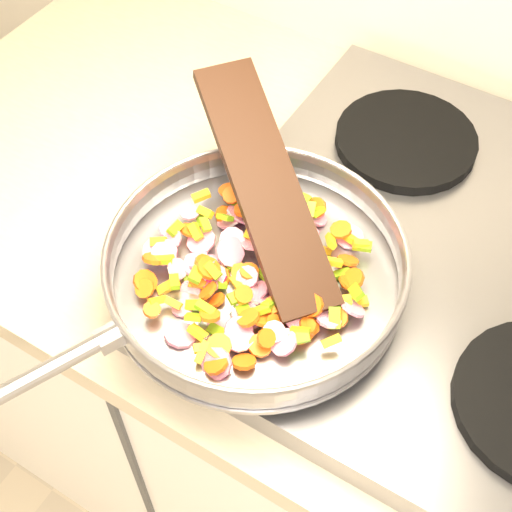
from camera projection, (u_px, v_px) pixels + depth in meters
The scene contains 6 objects.
cooktop at pixel (461, 268), 0.86m from camera, with size 0.60×0.60×0.04m, color #939399.
grate_fl at pixel (305, 286), 0.81m from camera, with size 0.19×0.19×0.02m, color black.
grate_bl at pixel (406, 140), 0.96m from camera, with size 0.19×0.19×0.02m, color black.
saute_pan at pixel (254, 266), 0.78m from camera, with size 0.37×0.51×0.05m.
vegetable_heap at pixel (254, 273), 0.79m from camera, with size 0.27×0.27×0.05m.
wooden_spatula at pixel (265, 184), 0.79m from camera, with size 0.31×0.07×0.01m, color black.
Camera 1 is at (-0.65, 1.10, 1.61)m, focal length 50.00 mm.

